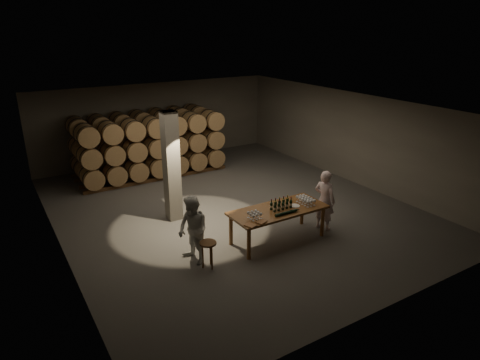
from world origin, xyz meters
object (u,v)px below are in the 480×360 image
plate (295,206)px  notebook_near (261,222)px  stool (208,247)px  person_woman (193,230)px  person_man (325,200)px  tasting_table (278,213)px  bottle_cluster (281,205)px

plate → notebook_near: bearing=-164.7°
stool → person_woman: 0.54m
notebook_near → person_man: 2.35m
person_woman → plate: bearing=75.2°
tasting_table → notebook_near: notebook_near is taller
stool → tasting_table: bearing=6.5°
plate → notebook_near: (-1.32, -0.36, 0.01)m
bottle_cluster → person_woman: bearing=175.8°
plate → stool: bearing=-176.2°
notebook_near → person_man: (2.33, 0.32, -0.06)m
plate → person_woman: bearing=175.2°
plate → bottle_cluster: bearing=172.1°
notebook_near → person_man: person_man is taller
notebook_near → stool: size_ratio=0.35×
person_man → person_woman: 3.88m
plate → person_man: 1.01m
stool → person_man: bearing=2.2°
bottle_cluster → notebook_near: 1.00m
tasting_table → plate: (0.49, -0.07, 0.11)m
plate → notebook_near: notebook_near is taller
plate → person_woman: size_ratio=0.16×
bottle_cluster → person_man: size_ratio=0.35×
tasting_table → plate: plate is taller
tasting_table → bottle_cluster: size_ratio=4.38×
bottle_cluster → notebook_near: bottle_cluster is taller
bottle_cluster → person_woman: person_woman is taller
plate → person_man: size_ratio=0.15×
notebook_near → stool: notebook_near is taller
person_woman → bottle_cluster: bearing=75.7°
plate → person_woman: (-2.86, 0.24, -0.07)m
bottle_cluster → stool: 2.33m
bottle_cluster → tasting_table: bearing=168.4°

